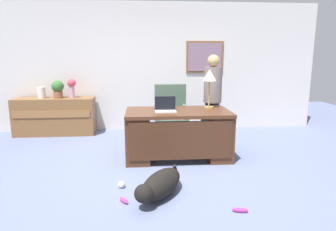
# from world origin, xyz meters

# --- Properties ---
(ground_plane) EXTENTS (12.00, 12.00, 0.00)m
(ground_plane) POSITION_xyz_m (0.00, 0.00, 0.00)
(ground_plane) COLOR slate
(back_wall) EXTENTS (7.00, 0.16, 2.70)m
(back_wall) POSITION_xyz_m (0.01, 2.60, 1.35)
(back_wall) COLOR silver
(back_wall) RESTS_ON ground_plane
(desk) EXTENTS (1.61, 0.88, 0.76)m
(desk) POSITION_xyz_m (0.27, 0.61, 0.41)
(desk) COLOR #4C2B19
(desk) RESTS_ON ground_plane
(credenza) EXTENTS (1.59, 0.50, 0.75)m
(credenza) POSITION_xyz_m (-2.08, 2.25, 0.38)
(credenza) COLOR brown
(credenza) RESTS_ON ground_plane
(armchair) EXTENTS (0.60, 0.59, 1.06)m
(armchair) POSITION_xyz_m (0.25, 1.61, 0.48)
(armchair) COLOR #475B4C
(armchair) RESTS_ON ground_plane
(person_standing) EXTENTS (0.32, 0.32, 1.62)m
(person_standing) POSITION_xyz_m (0.97, 1.32, 0.83)
(person_standing) COLOR #262323
(person_standing) RESTS_ON ground_plane
(dog_lying) EXTENTS (0.66, 0.80, 0.30)m
(dog_lying) POSITION_xyz_m (-0.10, -0.73, 0.15)
(dog_lying) COLOR black
(dog_lying) RESTS_ON ground_plane
(laptop) EXTENTS (0.32, 0.22, 0.22)m
(laptop) POSITION_xyz_m (0.07, 0.58, 0.81)
(laptop) COLOR #B2B5BA
(laptop) RESTS_ON desk
(desk_lamp) EXTENTS (0.22, 0.22, 0.62)m
(desk_lamp) POSITION_xyz_m (0.80, 0.83, 1.25)
(desk_lamp) COLOR #9E8447
(desk_lamp) RESTS_ON desk
(vase_with_flowers) EXTENTS (0.17, 0.17, 0.39)m
(vase_with_flowers) POSITION_xyz_m (-1.71, 2.25, 1.00)
(vase_with_flowers) COLOR #C492B7
(vase_with_flowers) RESTS_ON credenza
(vase_empty) EXTENTS (0.16, 0.16, 0.23)m
(vase_empty) POSITION_xyz_m (-2.31, 2.25, 0.87)
(vase_empty) COLOR silver
(vase_empty) RESTS_ON credenza
(potted_plant) EXTENTS (0.24, 0.24, 0.36)m
(potted_plant) POSITION_xyz_m (-1.99, 2.25, 0.95)
(potted_plant) COLOR brown
(potted_plant) RESTS_ON credenza
(dog_toy_ball) EXTENTS (0.09, 0.09, 0.09)m
(dog_toy_ball) POSITION_xyz_m (-0.55, -0.45, 0.04)
(dog_toy_ball) COLOR beige
(dog_toy_ball) RESTS_ON ground_plane
(dog_toy_bone) EXTENTS (0.17, 0.09, 0.05)m
(dog_toy_bone) POSITION_xyz_m (0.72, -1.14, 0.03)
(dog_toy_bone) COLOR #D8338C
(dog_toy_bone) RESTS_ON ground_plane
(dog_toy_plush) EXTENTS (0.13, 0.16, 0.05)m
(dog_toy_plush) POSITION_xyz_m (-0.50, -0.82, 0.03)
(dog_toy_plush) COLOR #D8338C
(dog_toy_plush) RESTS_ON ground_plane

